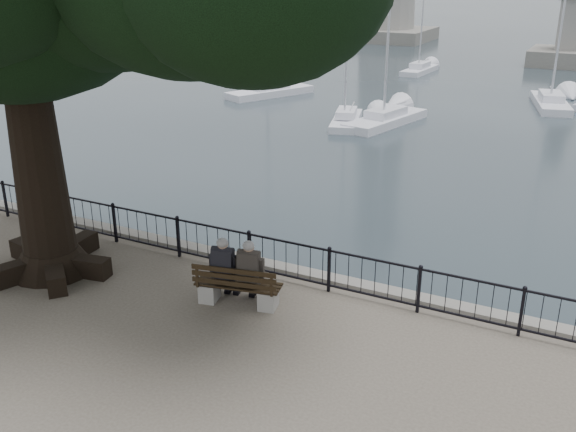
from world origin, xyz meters
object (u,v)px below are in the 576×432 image
Objects in this scene: person_left at (226,271)px; lion_monument at (572,37)px; bench at (238,291)px; person_right at (251,274)px.

lion_monument reaches higher than person_left.
person_left is at bearing -93.24° from lion_monument.
bench is at bearing -7.84° from person_left.
person_right is 48.74m from lion_monument.
person_left is 48.88m from lion_monument.
bench is 1.24× the size of person_right.
lion_monument is at bearing 87.12° from bench.
bench is 48.92m from lion_monument.
person_right is at bearing -92.60° from lion_monument.
person_left is 0.56m from person_right.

